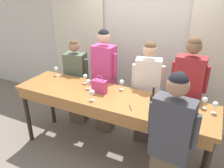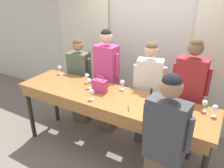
# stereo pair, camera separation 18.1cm
# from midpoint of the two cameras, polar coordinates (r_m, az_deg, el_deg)

# --- Properties ---
(ground_plane) EXTENTS (18.00, 18.00, 0.00)m
(ground_plane) POSITION_cam_midpoint_polar(r_m,az_deg,el_deg) (3.71, 0.86, -17.48)
(ground_plane) COLOR #70665B
(wall_back) EXTENTS (12.00, 0.06, 2.80)m
(wall_back) POSITION_cam_midpoint_polar(r_m,az_deg,el_deg) (4.18, 10.38, 9.10)
(wall_back) COLOR beige
(wall_back) RESTS_ON ground_plane
(curtain_panel_left) EXTENTS (1.21, 0.03, 2.69)m
(curtain_panel_left) POSITION_cam_midpoint_polar(r_m,az_deg,el_deg) (4.77, -6.23, 10.57)
(curtain_panel_left) COLOR beige
(curtain_panel_left) RESTS_ON ground_plane
(tasting_bar) EXTENTS (2.93, 0.75, 1.04)m
(tasting_bar) POSITION_cam_midpoint_polar(r_m,az_deg,el_deg) (3.14, 0.77, -4.79)
(tasting_bar) COLOR #9E6633
(tasting_bar) RESTS_ON ground_plane
(wine_bottle) EXTENTS (0.07, 0.07, 0.33)m
(wine_bottle) POSITION_cam_midpoint_polar(r_m,az_deg,el_deg) (2.71, 11.86, -5.13)
(wine_bottle) COLOR black
(wine_bottle) RESTS_ON tasting_bar
(handbag) EXTENTS (0.21, 0.11, 0.26)m
(handbag) POSITION_cam_midpoint_polar(r_m,az_deg,el_deg) (3.18, -1.60, -0.44)
(handbag) COLOR #C63870
(handbag) RESTS_ON tasting_bar
(wine_glass_front_left) EXTENTS (0.07, 0.07, 0.15)m
(wine_glass_front_left) POSITION_cam_midpoint_polar(r_m,az_deg,el_deg) (3.91, -12.23, 4.11)
(wine_glass_front_left) COLOR white
(wine_glass_front_left) RESTS_ON tasting_bar
(wine_glass_front_mid) EXTENTS (0.07, 0.07, 0.15)m
(wine_glass_front_mid) POSITION_cam_midpoint_polar(r_m,az_deg,el_deg) (2.90, 26.98, -5.63)
(wine_glass_front_mid) COLOR white
(wine_glass_front_mid) RESTS_ON tasting_bar
(wine_glass_front_right) EXTENTS (0.07, 0.07, 0.15)m
(wine_glass_front_right) POSITION_cam_midpoint_polar(r_m,az_deg,el_deg) (3.49, -5.10, 2.08)
(wine_glass_front_right) COLOR white
(wine_glass_front_right) RESTS_ON tasting_bar
(wine_glass_center_left) EXTENTS (0.07, 0.07, 0.15)m
(wine_glass_center_left) POSITION_cam_midpoint_polar(r_m,az_deg,el_deg) (3.25, 4.33, 0.35)
(wine_glass_center_left) COLOR white
(wine_glass_center_left) RESTS_ON tasting_bar
(wine_glass_center_mid) EXTENTS (0.07, 0.07, 0.15)m
(wine_glass_center_mid) POSITION_cam_midpoint_polar(r_m,az_deg,el_deg) (3.30, -4.43, 0.71)
(wine_glass_center_mid) COLOR white
(wine_glass_center_mid) RESTS_ON tasting_bar
(wine_glass_center_right) EXTENTS (0.07, 0.07, 0.15)m
(wine_glass_center_right) POSITION_cam_midpoint_polar(r_m,az_deg,el_deg) (2.96, 24.73, -4.58)
(wine_glass_center_right) COLOR white
(wine_glass_center_right) RESTS_ON tasting_bar
(wine_glass_back_left) EXTENTS (0.07, 0.07, 0.15)m
(wine_glass_back_left) POSITION_cam_midpoint_polar(r_m,az_deg,el_deg) (2.85, 17.14, -4.43)
(wine_glass_back_left) COLOR white
(wine_glass_back_left) RESTS_ON tasting_bar
(wine_glass_back_mid) EXTENTS (0.07, 0.07, 0.15)m
(wine_glass_back_mid) POSITION_cam_midpoint_polar(r_m,az_deg,el_deg) (2.96, -3.68, -2.11)
(wine_glass_back_mid) COLOR white
(wine_glass_back_mid) RESTS_ON tasting_bar
(pen) EXTENTS (0.08, 0.13, 0.01)m
(pen) POSITION_cam_midpoint_polar(r_m,az_deg,el_deg) (2.80, 6.14, -6.42)
(pen) COLOR black
(pen) RESTS_ON tasting_bar
(guest_olive_jacket) EXTENTS (0.48, 0.33, 1.63)m
(guest_olive_jacket) POSITION_cam_midpoint_polar(r_m,az_deg,el_deg) (4.10, -7.09, 0.56)
(guest_olive_jacket) COLOR brown
(guest_olive_jacket) RESTS_ON ground_plane
(guest_pink_top) EXTENTS (0.48, 0.26, 1.86)m
(guest_pink_top) POSITION_cam_midpoint_polar(r_m,az_deg,el_deg) (3.75, -0.03, 0.64)
(guest_pink_top) COLOR brown
(guest_pink_top) RESTS_ON ground_plane
(guest_cream_sweater) EXTENTS (0.50, 0.29, 1.75)m
(guest_cream_sweater) POSITION_cam_midpoint_polar(r_m,az_deg,el_deg) (3.50, 10.89, -2.60)
(guest_cream_sweater) COLOR #473833
(guest_cream_sweater) RESTS_ON ground_plane
(guest_striped_shirt) EXTENTS (0.51, 0.23, 1.87)m
(guest_striped_shirt) POSITION_cam_midpoint_polar(r_m,az_deg,el_deg) (3.36, 20.54, -3.97)
(guest_striped_shirt) COLOR #28282D
(guest_striped_shirt) RESTS_ON ground_plane
(host_pouring) EXTENTS (0.51, 0.24, 1.79)m
(host_pouring) POSITION_cam_midpoint_polar(r_m,az_deg,el_deg) (2.40, 15.47, -16.41)
(host_pouring) COLOR brown
(host_pouring) RESTS_ON ground_plane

